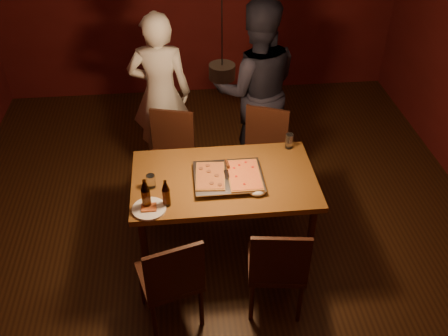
{
  "coord_description": "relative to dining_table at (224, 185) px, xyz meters",
  "views": [
    {
      "loc": [
        -0.3,
        -3.07,
        3.28
      ],
      "look_at": [
        0.02,
        0.1,
        0.85
      ],
      "focal_mm": 40.0,
      "sensor_mm": 36.0,
      "label": 1
    }
  ],
  "objects": [
    {
      "name": "room_shell",
      "position": [
        -0.02,
        -0.1,
        0.72
      ],
      "size": [
        6.0,
        6.0,
        6.0
      ],
      "color": "#331E0E",
      "rests_on": "ground"
    },
    {
      "name": "dining_table",
      "position": [
        0.0,
        0.0,
        0.0
      ],
      "size": [
        1.5,
        0.9,
        0.75
      ],
      "color": "brown",
      "rests_on": "floor"
    },
    {
      "name": "chair_far_left",
      "position": [
        -0.43,
        0.76,
        -0.14
      ],
      "size": [
        0.52,
        0.52,
        0.49
      ],
      "rotation": [
        0.0,
        0.0,
        2.87
      ],
      "color": "#38190F",
      "rests_on": "floor"
    },
    {
      "name": "chair_far_right",
      "position": [
        0.46,
        0.72,
        -0.14
      ],
      "size": [
        0.56,
        0.56,
        0.49
      ],
      "rotation": [
        0.0,
        0.0,
        2.72
      ],
      "color": "#38190F",
      "rests_on": "floor"
    },
    {
      "name": "chair_near_left",
      "position": [
        -0.45,
        -0.8,
        -0.14
      ],
      "size": [
        0.52,
        0.52,
        0.49
      ],
      "rotation": [
        0.0,
        0.0,
        0.28
      ],
      "color": "#38190F",
      "rests_on": "floor"
    },
    {
      "name": "chair_near_right",
      "position": [
        0.31,
        -0.76,
        -0.14
      ],
      "size": [
        0.47,
        0.47,
        0.49
      ],
      "rotation": [
        0.0,
        0.0,
        -0.13
      ],
      "color": "#38190F",
      "rests_on": "floor"
    },
    {
      "name": "pizza_tray",
      "position": [
        0.03,
        -0.04,
        0.1
      ],
      "size": [
        0.59,
        0.5,
        0.05
      ],
      "primitive_type": "cube",
      "rotation": [
        0.0,
        0.0,
        -0.09
      ],
      "color": "silver",
      "rests_on": "dining_table"
    },
    {
      "name": "pizza_meat",
      "position": [
        -0.11,
        -0.04,
        0.13
      ],
      "size": [
        0.26,
        0.38,
        0.02
      ],
      "primitive_type": "cube",
      "rotation": [
        0.0,
        0.0,
        -0.08
      ],
      "color": "maroon",
      "rests_on": "pizza_tray"
    },
    {
      "name": "pizza_cheese",
      "position": [
        0.16,
        -0.05,
        0.13
      ],
      "size": [
        0.26,
        0.41,
        0.02
      ],
      "primitive_type": "cube",
      "rotation": [
        0.0,
        0.0,
        0.0
      ],
      "color": "gold",
      "rests_on": "pizza_tray"
    },
    {
      "name": "spatula",
      "position": [
        0.04,
        -0.03,
        0.14
      ],
      "size": [
        0.11,
        0.25,
        0.04
      ],
      "primitive_type": null,
      "rotation": [
        0.0,
        0.0,
        0.07
      ],
      "color": "silver",
      "rests_on": "pizza_tray"
    },
    {
      "name": "beer_bottle_a",
      "position": [
        -0.62,
        -0.3,
        0.2
      ],
      "size": [
        0.07,
        0.07,
        0.26
      ],
      "color": "black",
      "rests_on": "dining_table"
    },
    {
      "name": "beer_bottle_b",
      "position": [
        -0.47,
        -0.29,
        0.19
      ],
      "size": [
        0.06,
        0.06,
        0.23
      ],
      "color": "black",
      "rests_on": "dining_table"
    },
    {
      "name": "water_glass_left",
      "position": [
        -0.59,
        -0.06,
        0.13
      ],
      "size": [
        0.07,
        0.07,
        0.11
      ],
      "primitive_type": "cylinder",
      "color": "silver",
      "rests_on": "dining_table"
    },
    {
      "name": "water_glass_right",
      "position": [
        0.61,
        0.37,
        0.14
      ],
      "size": [
        0.07,
        0.07,
        0.14
      ],
      "primitive_type": "cylinder",
      "color": "silver",
      "rests_on": "dining_table"
    },
    {
      "name": "plate_slice",
      "position": [
        -0.6,
        -0.33,
        0.08
      ],
      "size": [
        0.26,
        0.26,
        0.03
      ],
      "color": "white",
      "rests_on": "dining_table"
    },
    {
      "name": "napkin",
      "position": [
        0.24,
        -0.23,
        0.1
      ],
      "size": [
        0.13,
        0.1,
        0.06
      ],
      "primitive_type": "ellipsoid",
      "color": "white",
      "rests_on": "dining_table"
    },
    {
      "name": "diner_white",
      "position": [
        -0.51,
        1.29,
        0.17
      ],
      "size": [
        0.64,
        0.44,
        1.69
      ],
      "primitive_type": "imported",
      "rotation": [
        0.0,
        0.0,
        3.07
      ],
      "color": "silver",
      "rests_on": "floor"
    },
    {
      "name": "diner_dark",
      "position": [
        0.44,
        1.17,
        0.23
      ],
      "size": [
        0.9,
        0.71,
        1.81
      ],
      "primitive_type": "imported",
      "rotation": [
        0.0,
        0.0,
        3.11
      ],
      "color": "black",
      "rests_on": "floor"
    },
    {
      "name": "pendant_lamp",
      "position": [
        -0.02,
        -0.1,
        1.08
      ],
      "size": [
        0.18,
        0.18,
        1.1
      ],
      "color": "black",
      "rests_on": "ceiling"
    }
  ]
}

